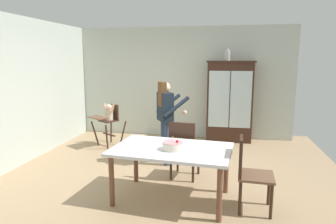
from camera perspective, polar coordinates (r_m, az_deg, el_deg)
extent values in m
plane|color=tan|center=(5.18, -1.53, -11.77)|extent=(6.24, 6.24, 0.00)
cube|color=beige|center=(7.42, 2.78, 5.66)|extent=(5.32, 0.06, 2.70)
cube|color=beige|center=(5.98, -27.08, 3.44)|extent=(0.06, 5.32, 2.70)
cube|color=#382116|center=(7.14, 11.69, 1.84)|extent=(1.03, 0.42, 1.85)
cube|color=#382116|center=(7.06, 11.97, 9.44)|extent=(1.09, 0.48, 0.04)
cube|color=silver|center=(6.91, 9.72, 2.41)|extent=(0.47, 0.01, 1.29)
cube|color=silver|center=(6.92, 13.76, 2.27)|extent=(0.47, 0.01, 1.29)
cube|color=#382116|center=(7.12, 11.72, 2.57)|extent=(0.95, 0.36, 0.02)
cylinder|color=#B2B7B2|center=(7.06, 11.28, 10.52)|extent=(0.13, 0.13, 0.22)
cylinder|color=#B2B7B2|center=(7.07, 11.32, 11.61)|extent=(0.07, 0.07, 0.05)
cylinder|color=#382116|center=(6.89, -13.78, -4.01)|extent=(0.18, 0.08, 0.56)
cylinder|color=#382116|center=(6.54, -11.64, -4.70)|extent=(0.08, 0.19, 0.56)
cylinder|color=#382116|center=(7.14, -10.84, -3.41)|extent=(0.08, 0.19, 0.56)
cylinder|color=#382116|center=(6.80, -8.62, -4.03)|extent=(0.18, 0.08, 0.56)
cube|color=#382116|center=(6.84, -11.21, -4.25)|extent=(0.38, 0.26, 0.02)
cube|color=#382116|center=(6.77, -11.31, -1.63)|extent=(0.47, 0.47, 0.02)
cube|color=#382116|center=(6.83, -10.31, 0.06)|extent=(0.28, 0.19, 0.34)
cube|color=brown|center=(6.60, -13.24, -1.06)|extent=(0.50, 0.44, 0.02)
cylinder|color=beige|center=(6.76, -11.21, -0.59)|extent=(0.17, 0.17, 0.22)
sphere|color=beige|center=(6.73, -11.26, 0.90)|extent=(0.15, 0.15, 0.15)
cylinder|color=beige|center=(6.84, -11.95, 0.96)|extent=(0.10, 0.09, 0.17)
cylinder|color=beige|center=(6.62, -10.54, 0.70)|extent=(0.10, 0.09, 0.17)
cylinder|color=#33425B|center=(5.45, -0.22, -6.07)|extent=(0.11, 0.11, 0.82)
cylinder|color=#33425B|center=(5.61, -0.85, -5.62)|extent=(0.11, 0.11, 0.82)
cube|color=#19232D|center=(5.38, -0.55, 1.03)|extent=(0.36, 0.41, 0.52)
cube|color=white|center=(5.42, 0.47, 1.09)|extent=(0.04, 0.06, 0.49)
sphere|color=beige|center=(5.34, -0.56, 4.74)|extent=(0.19, 0.19, 0.19)
cube|color=brown|center=(5.33, -1.11, 3.43)|extent=(0.19, 0.22, 0.44)
cylinder|color=#19232D|center=(5.25, 1.65, 0.98)|extent=(0.45, 0.32, 0.37)
sphere|color=beige|center=(5.33, 3.23, -0.09)|extent=(0.08, 0.08, 0.08)
cylinder|color=#19232D|center=(5.62, 0.06, 1.59)|extent=(0.45, 0.32, 0.37)
sphere|color=beige|center=(5.69, 1.56, 0.59)|extent=(0.08, 0.08, 0.08)
cube|color=silver|center=(4.09, 0.72, -7.16)|extent=(1.68, 1.16, 0.04)
cylinder|color=brown|center=(4.09, -10.74, -12.83)|extent=(0.07, 0.07, 0.70)
cylinder|color=brown|center=(3.72, 9.83, -15.28)|extent=(0.07, 0.07, 0.70)
cylinder|color=brown|center=(4.80, -6.18, -9.19)|extent=(0.07, 0.07, 0.70)
cylinder|color=brown|center=(4.48, 11.07, -10.77)|extent=(0.07, 0.07, 0.70)
cylinder|color=beige|center=(4.00, 0.94, -6.52)|extent=(0.28, 0.28, 0.10)
cylinder|color=pink|center=(3.98, 0.94, -5.77)|extent=(0.27, 0.27, 0.01)
cylinder|color=#F2E5CC|center=(3.97, 0.94, -5.30)|extent=(0.01, 0.01, 0.06)
cone|color=yellow|center=(3.96, 0.94, -4.72)|extent=(0.02, 0.02, 0.02)
sphere|color=red|center=(3.93, 1.76, -5.65)|extent=(0.04, 0.04, 0.04)
cylinder|color=#382116|center=(5.13, 5.87, -9.36)|extent=(0.04, 0.04, 0.45)
cylinder|color=#382116|center=(5.22, 1.87, -8.95)|extent=(0.04, 0.04, 0.45)
cylinder|color=#382116|center=(4.80, 4.83, -10.78)|extent=(0.04, 0.04, 0.45)
cylinder|color=#382116|center=(4.89, 0.56, -10.30)|extent=(0.04, 0.04, 0.45)
cube|color=brown|center=(4.93, 3.31, -7.21)|extent=(0.50, 0.50, 0.03)
cube|color=#382116|center=(4.67, 2.67, -4.93)|extent=(0.42, 0.10, 0.48)
cylinder|color=#382116|center=(4.63, 4.93, -5.12)|extent=(0.03, 0.03, 0.48)
cylinder|color=#382116|center=(4.73, 0.45, -4.73)|extent=(0.03, 0.03, 0.48)
cylinder|color=#382116|center=(3.98, 19.17, -15.92)|extent=(0.04, 0.04, 0.45)
cylinder|color=#382116|center=(4.32, 18.74, -13.78)|extent=(0.04, 0.04, 0.45)
cylinder|color=#382116|center=(3.96, 13.63, -15.77)|extent=(0.04, 0.04, 0.45)
cylinder|color=#382116|center=(4.30, 13.68, -13.62)|extent=(0.04, 0.04, 0.45)
cube|color=brown|center=(4.04, 16.48, -11.65)|extent=(0.46, 0.46, 0.03)
cube|color=#382116|center=(3.95, 13.74, -8.10)|extent=(0.06, 0.42, 0.48)
cylinder|color=#382116|center=(3.77, 13.72, -9.00)|extent=(0.03, 0.03, 0.48)
cylinder|color=#382116|center=(4.13, 13.76, -7.28)|extent=(0.03, 0.03, 0.48)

